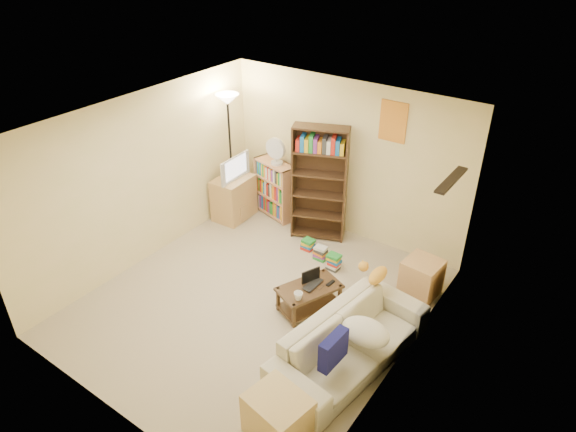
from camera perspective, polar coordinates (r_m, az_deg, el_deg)
The scene contains 19 objects.
room at distance 6.12m, azimuth -3.89°, elevation 2.33°, with size 4.50×4.54×2.52m.
sofa at distance 6.05m, azimuth 6.97°, elevation -13.72°, with size 1.12×2.19×0.61m, color beige.
navy_pillow at distance 5.55m, azimuth 5.06°, elevation -14.57°, with size 0.40×0.12×0.36m, color #141558.
cream_blanket at distance 5.87m, azimuth 8.61°, elevation -12.61°, with size 0.56×0.40×0.24m, color beige.
tabby_cat at distance 6.43m, azimuth 9.68°, elevation -6.34°, with size 0.49×0.23×0.17m.
coffee_table at distance 6.76m, azimuth 2.36°, elevation -8.79°, with size 0.73×0.92×0.36m.
laptop at distance 6.67m, azimuth 3.10°, elevation -7.78°, with size 0.22×0.33×0.03m, color black.
laptop_screen at distance 6.69m, azimuth 2.55°, elevation -6.61°, with size 0.01×0.27×0.18m, color white.
mug at distance 6.45m, azimuth 1.15°, elevation -8.88°, with size 0.16×0.16×0.11m, color white.
tv_remote at distance 6.74m, azimuth 4.74°, elevation -7.45°, with size 0.05×0.14×0.02m, color black.
tv_stand at distance 8.72m, azimuth -6.05°, elevation 2.02°, with size 0.49×0.68×0.73m, color tan.
television at distance 8.46m, azimuth -6.26°, elevation 5.40°, with size 0.12×0.71×0.41m, color black.
tall_bookshelf at distance 7.86m, azimuth 3.51°, elevation 3.88°, with size 0.88×0.57×1.86m.
short_bookshelf at distance 8.67m, azimuth -1.41°, elevation 3.00°, with size 0.82×0.49×0.99m.
desk_fan at distance 8.29m, azimuth -1.36°, elevation 7.23°, with size 0.35×0.20×0.46m.
floor_lamp at distance 8.19m, azimuth -6.62°, elevation 10.40°, with size 0.36×0.36×2.15m.
side_table at distance 7.21m, azimuth 14.59°, elevation -6.65°, with size 0.46×0.46×0.53m, color tan.
end_cabinet at distance 5.42m, azimuth -1.10°, elevation -21.32°, with size 0.59×0.49×0.49m, color tan.
book_stacks at distance 7.72m, azimuth 3.81°, elevation -4.24°, with size 0.79×0.37×0.25m.
Camera 1 is at (3.44, -4.14, 4.52)m, focal length 32.00 mm.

